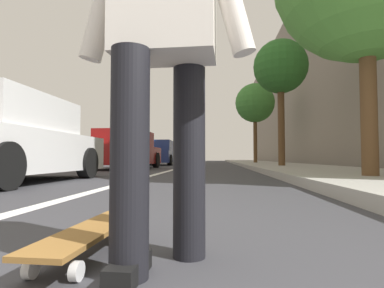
{
  "coord_description": "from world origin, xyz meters",
  "views": [
    {
      "loc": [
        -0.47,
        -0.35,
        0.42
      ],
      "look_at": [
        9.59,
        0.46,
        0.89
      ],
      "focal_mm": 28.74,
      "sensor_mm": 36.0,
      "label": 1
    }
  ],
  "objects_px": {
    "parked_car_mid": "(126,151)",
    "street_tree_far": "(255,103)",
    "parked_car_far": "(159,153)",
    "traffic_light": "(191,124)",
    "skateboard": "(92,232)",
    "street_tree_mid": "(280,68)",
    "parked_car_near": "(5,141)",
    "skater_person": "(164,30)"
  },
  "relations": [
    {
      "from": "parked_car_mid",
      "to": "street_tree_far",
      "type": "bearing_deg",
      "value": -38.81
    },
    {
      "from": "parked_car_far",
      "to": "traffic_light",
      "type": "xyz_separation_m",
      "value": [
        5.55,
        -1.52,
        2.39
      ]
    },
    {
      "from": "skateboard",
      "to": "parked_car_mid",
      "type": "height_order",
      "value": "parked_car_mid"
    },
    {
      "from": "skateboard",
      "to": "parked_car_mid",
      "type": "bearing_deg",
      "value": 15.96
    },
    {
      "from": "parked_car_mid",
      "to": "street_tree_mid",
      "type": "relative_size",
      "value": 0.92
    },
    {
      "from": "street_tree_mid",
      "to": "street_tree_far",
      "type": "height_order",
      "value": "street_tree_far"
    },
    {
      "from": "traffic_light",
      "to": "parked_car_mid",
      "type": "bearing_deg",
      "value": 172.3
    },
    {
      "from": "parked_car_mid",
      "to": "street_tree_far",
      "type": "height_order",
      "value": "street_tree_far"
    },
    {
      "from": "parked_car_near",
      "to": "street_tree_mid",
      "type": "height_order",
      "value": "street_tree_mid"
    },
    {
      "from": "parked_car_near",
      "to": "street_tree_mid",
      "type": "relative_size",
      "value": 0.83
    },
    {
      "from": "parked_car_mid",
      "to": "street_tree_far",
      "type": "distance_m",
      "value": 10.06
    },
    {
      "from": "skateboard",
      "to": "skater_person",
      "type": "height_order",
      "value": "skater_person"
    },
    {
      "from": "street_tree_mid",
      "to": "street_tree_far",
      "type": "distance_m",
      "value": 7.72
    },
    {
      "from": "traffic_light",
      "to": "street_tree_far",
      "type": "distance_m",
      "value": 6.34
    },
    {
      "from": "parked_car_near",
      "to": "street_tree_far",
      "type": "relative_size",
      "value": 0.79
    },
    {
      "from": "skateboard",
      "to": "street_tree_mid",
      "type": "bearing_deg",
      "value": -16.08
    },
    {
      "from": "skater_person",
      "to": "skateboard",
      "type": "bearing_deg",
      "value": 66.69
    },
    {
      "from": "parked_car_near",
      "to": "street_tree_far",
      "type": "distance_m",
      "value": 15.91
    },
    {
      "from": "skater_person",
      "to": "parked_car_far",
      "type": "relative_size",
      "value": 0.4
    },
    {
      "from": "traffic_light",
      "to": "skater_person",
      "type": "bearing_deg",
      "value": -175.6
    },
    {
      "from": "parked_car_near",
      "to": "street_tree_mid",
      "type": "xyz_separation_m",
      "value": [
        6.66,
        -6.03,
        3.11
      ]
    },
    {
      "from": "parked_car_near",
      "to": "parked_car_mid",
      "type": "height_order",
      "value": "parked_car_mid"
    },
    {
      "from": "skateboard",
      "to": "street_tree_far",
      "type": "relative_size",
      "value": 0.17
    },
    {
      "from": "parked_car_far",
      "to": "street_tree_mid",
      "type": "xyz_separation_m",
      "value": [
        -6.7,
        -5.89,
        3.12
      ]
    },
    {
      "from": "parked_car_mid",
      "to": "parked_car_far",
      "type": "height_order",
      "value": "parked_car_mid"
    },
    {
      "from": "skateboard",
      "to": "traffic_light",
      "type": "relative_size",
      "value": 0.19
    },
    {
      "from": "parked_car_mid",
      "to": "skateboard",
      "type": "bearing_deg",
      "value": -164.04
    },
    {
      "from": "skater_person",
      "to": "street_tree_far",
      "type": "bearing_deg",
      "value": -8.22
    },
    {
      "from": "skateboard",
      "to": "skater_person",
      "type": "bearing_deg",
      "value": -113.31
    },
    {
      "from": "street_tree_mid",
      "to": "parked_car_near",
      "type": "bearing_deg",
      "value": 137.81
    },
    {
      "from": "traffic_light",
      "to": "street_tree_mid",
      "type": "relative_size",
      "value": 0.92
    },
    {
      "from": "skateboard",
      "to": "parked_car_mid",
      "type": "relative_size",
      "value": 0.19
    },
    {
      "from": "skater_person",
      "to": "parked_car_mid",
      "type": "xyz_separation_m",
      "value": [
        10.72,
        3.37,
        -0.22
      ]
    },
    {
      "from": "skateboard",
      "to": "parked_car_far",
      "type": "xyz_separation_m",
      "value": [
        17.0,
        2.92,
        0.61
      ]
    },
    {
      "from": "skater_person",
      "to": "traffic_light",
      "type": "xyz_separation_m",
      "value": [
        22.7,
        1.75,
        2.15
      ]
    },
    {
      "from": "parked_car_near",
      "to": "traffic_light",
      "type": "bearing_deg",
      "value": -5.02
    },
    {
      "from": "skater_person",
      "to": "parked_car_mid",
      "type": "relative_size",
      "value": 0.36
    },
    {
      "from": "skater_person",
      "to": "parked_car_mid",
      "type": "bearing_deg",
      "value": 17.44
    },
    {
      "from": "street_tree_mid",
      "to": "skateboard",
      "type": "bearing_deg",
      "value": 163.92
    },
    {
      "from": "parked_car_mid",
      "to": "traffic_light",
      "type": "bearing_deg",
      "value": -7.7
    },
    {
      "from": "skateboard",
      "to": "street_tree_far",
      "type": "xyz_separation_m",
      "value": [
        18.03,
        -2.97,
        3.76
      ]
    },
    {
      "from": "parked_car_mid",
      "to": "street_tree_far",
      "type": "xyz_separation_m",
      "value": [
        7.45,
        -5.99,
        3.13
      ]
    }
  ]
}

